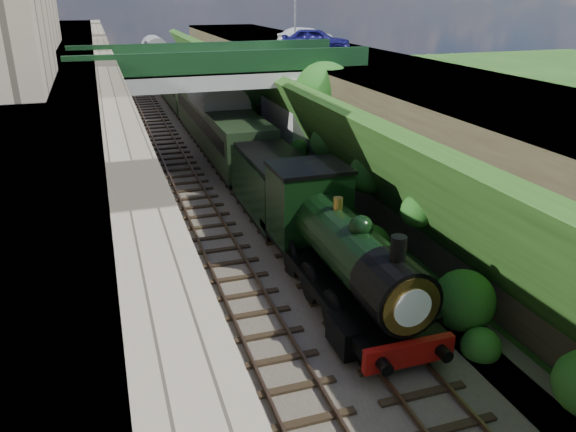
{
  "coord_description": "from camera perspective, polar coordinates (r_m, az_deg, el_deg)",
  "views": [
    {
      "loc": [
        -5.93,
        -8.22,
        10.07
      ],
      "look_at": [
        0.0,
        9.63,
        2.54
      ],
      "focal_mm": 35.0,
      "sensor_mm": 36.0,
      "label": 1
    }
  ],
  "objects": [
    {
      "name": "lamppost",
      "position": [
        42.28,
        0.8,
        21.13
      ],
      "size": [
        0.87,
        0.15,
        6.0
      ],
      "color": "gray",
      "rests_on": "street_plateau_right"
    },
    {
      "name": "trackbed",
      "position": [
        30.51,
        -6.16,
        2.61
      ],
      "size": [
        10.0,
        90.0,
        0.2
      ],
      "primitive_type": "cube",
      "color": "#473F38",
      "rests_on": "ground"
    },
    {
      "name": "car_blue",
      "position": [
        39.65,
        2.84,
        17.41
      ],
      "size": [
        4.99,
        3.65,
        1.58
      ],
      "primitive_type": "imported",
      "rotation": [
        0.0,
        0.0,
        1.14
      ],
      "color": "navy",
      "rests_on": "street_plateau_right"
    },
    {
      "name": "street_plateau_right",
      "position": [
        32.91,
        10.19,
        9.29
      ],
      "size": [
        8.0,
        90.0,
        6.25
      ],
      "primitive_type": "cube",
      "color": "#262628",
      "rests_on": "ground"
    },
    {
      "name": "road_bridge",
      "position": [
        33.49,
        -6.36,
        11.37
      ],
      "size": [
        16.0,
        6.4,
        7.25
      ],
      "color": "gray",
      "rests_on": "ground"
    },
    {
      "name": "retaining_wall",
      "position": [
        28.98,
        -17.2,
        7.74
      ],
      "size": [
        1.0,
        90.0,
        7.0
      ],
      "primitive_type": "cube",
      "color": "#756B56",
      "rests_on": "ground"
    },
    {
      "name": "tree",
      "position": [
        31.91,
        3.77,
        11.98
      ],
      "size": [
        3.6,
        3.8,
        6.6
      ],
      "color": "black",
      "rests_on": "ground"
    },
    {
      "name": "car_silver",
      "position": [
        43.73,
        1.79,
        17.7
      ],
      "size": [
        4.43,
        2.66,
        1.38
      ],
      "primitive_type": "imported",
      "rotation": [
        0.0,
        0.0,
        1.88
      ],
      "color": "#B6B5BA",
      "rests_on": "street_plateau_right"
    },
    {
      "name": "coach_front",
      "position": [
        37.52,
        -7.09,
        9.31
      ],
      "size": [
        2.9,
        18.0,
        3.7
      ],
      "color": "black",
      "rests_on": "trackbed"
    },
    {
      "name": "track_right",
      "position": [
        30.72,
        -3.99,
        3.11
      ],
      "size": [
        2.5,
        90.0,
        0.2
      ],
      "color": "black",
      "rests_on": "trackbed"
    },
    {
      "name": "embankment_slope",
      "position": [
        28.43,
        4.64,
        6.33
      ],
      "size": [
        4.5,
        90.0,
        6.36
      ],
      "color": "#1E4714",
      "rests_on": "ground"
    },
    {
      "name": "coach_rear",
      "position": [
        74.33,
        -13.23,
        15.07
      ],
      "size": [
        2.9,
        18.0,
        3.7
      ],
      "color": "black",
      "rests_on": "trackbed"
    },
    {
      "name": "locomotive",
      "position": [
        19.32,
        5.14,
        -3.32
      ],
      "size": [
        3.1,
        10.22,
        3.83
      ],
      "color": "black",
      "rests_on": "trackbed"
    },
    {
      "name": "coach_middle",
      "position": [
        55.79,
        -11.14,
        13.15
      ],
      "size": [
        2.9,
        18.0,
        3.7
      ],
      "color": "black",
      "rests_on": "trackbed"
    },
    {
      "name": "track_left",
      "position": [
        30.14,
        -9.88,
        2.46
      ],
      "size": [
        2.5,
        90.0,
        0.2
      ],
      "color": "black",
      "rests_on": "trackbed"
    },
    {
      "name": "street_plateau_left",
      "position": [
        29.14,
        -24.1,
        6.88
      ],
      "size": [
        6.0,
        90.0,
        7.0
      ],
      "primitive_type": "cube",
      "color": "#262628",
      "rests_on": "ground"
    },
    {
      "name": "tender",
      "position": [
        25.84,
        -1.32,
        2.71
      ],
      "size": [
        2.7,
        6.0,
        3.05
      ],
      "color": "black",
      "rests_on": "trackbed"
    }
  ]
}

